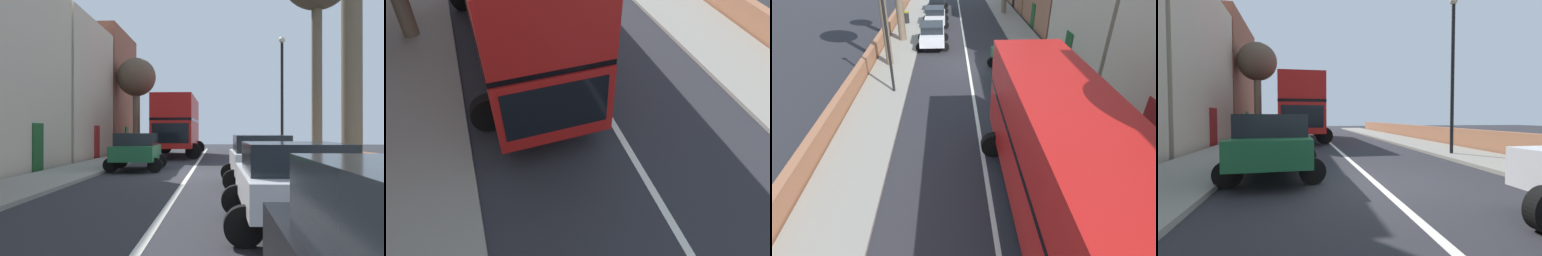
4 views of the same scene
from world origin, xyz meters
The scene contains 0 objects.
Camera 2 is at (-2.99, 2.81, 6.29)m, focal length 33.08 mm.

